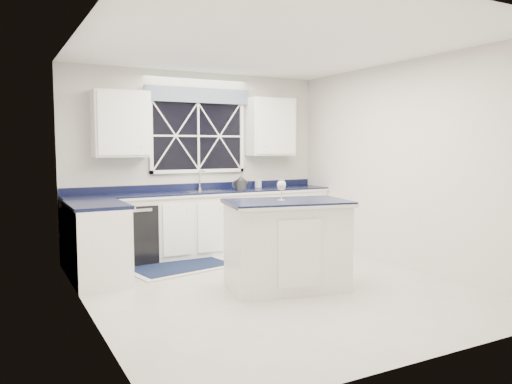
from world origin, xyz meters
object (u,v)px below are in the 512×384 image
kettle (241,183)px  soap_bottle (258,182)px  faucet (200,180)px  island (287,244)px  wine_glass (281,186)px  dishwasher (131,233)px

kettle → soap_bottle: kettle is taller
faucet → island: faucet is taller
kettle → wine_glass: (-0.51, -2.05, 0.12)m
island → soap_bottle: size_ratio=8.79×
dishwasher → faucet: faucet is taller
dishwasher → island: (1.23, -2.08, 0.09)m
wine_glass → soap_bottle: (0.92, 2.24, -0.14)m
faucet → kettle: (0.58, -0.19, -0.06)m
island → wine_glass: bearing=155.8°
faucet → island: bearing=-86.9°
island → wine_glass: (-0.05, 0.04, 0.66)m
island → wine_glass: size_ratio=6.32×
faucet → soap_bottle: faucet is taller
dishwasher → kettle: 1.79m
dishwasher → island: size_ratio=0.56×
wine_glass → island: bearing=-35.3°
soap_bottle → island: bearing=-110.8°
wine_glass → kettle: bearing=76.0°
kettle → wine_glass: size_ratio=1.26×
dishwasher → faucet: bearing=10.0°
kettle → soap_bottle: bearing=22.8°
faucet → wine_glass: 2.24m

